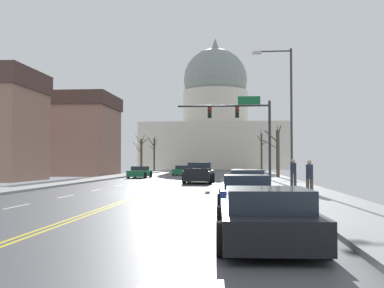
{
  "coord_description": "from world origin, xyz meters",
  "views": [
    {
      "loc": [
        4.79,
        -25.92,
        1.7
      ],
      "look_at": [
        -0.91,
        35.07,
        3.96
      ],
      "focal_mm": 44.51,
      "sensor_mm": 36.0,
      "label": 1
    }
  ],
  "objects_px": {
    "sedan_near_01": "(246,179)",
    "sedan_near_04": "(266,218)",
    "sedan_oncoming_00": "(140,172)",
    "sedan_oncoming_01": "(182,171)",
    "signal_gantry": "(244,120)",
    "sedan_near_03": "(246,193)",
    "pedestrian_01": "(293,172)",
    "pedestrian_00": "(310,175)",
    "street_lamp_right": "(286,105)",
    "sedan_near_02": "(247,184)",
    "pickup_truck_near_00": "(199,174)"
  },
  "relations": [
    {
      "from": "sedan_oncoming_00",
      "to": "pedestrian_01",
      "type": "xyz_separation_m",
      "value": [
        13.25,
        -21.3,
        0.53
      ]
    },
    {
      "from": "pickup_truck_near_00",
      "to": "sedan_oncoming_01",
      "type": "height_order",
      "value": "pickup_truck_near_00"
    },
    {
      "from": "pickup_truck_near_00",
      "to": "sedan_oncoming_00",
      "type": "relative_size",
      "value": 1.24
    },
    {
      "from": "street_lamp_right",
      "to": "sedan_near_02",
      "type": "bearing_deg",
      "value": -111.96
    },
    {
      "from": "sedan_near_02",
      "to": "pedestrian_00",
      "type": "distance_m",
      "value": 3.03
    },
    {
      "from": "sedan_near_02",
      "to": "signal_gantry",
      "type": "bearing_deg",
      "value": 89.57
    },
    {
      "from": "sedan_near_01",
      "to": "sedan_oncoming_00",
      "type": "distance_m",
      "value": 21.46
    },
    {
      "from": "sedan_near_01",
      "to": "pickup_truck_near_00",
      "type": "bearing_deg",
      "value": 115.49
    },
    {
      "from": "sedan_near_02",
      "to": "sedan_near_03",
      "type": "xyz_separation_m",
      "value": [
        -0.15,
        -6.01,
        -0.05
      ]
    },
    {
      "from": "sedan_near_01",
      "to": "sedan_oncoming_00",
      "type": "relative_size",
      "value": 1.02
    },
    {
      "from": "sedan_near_02",
      "to": "sedan_oncoming_00",
      "type": "relative_size",
      "value": 1.02
    },
    {
      "from": "sedan_near_02",
      "to": "sedan_oncoming_00",
      "type": "distance_m",
      "value": 27.58
    },
    {
      "from": "street_lamp_right",
      "to": "pedestrian_01",
      "type": "bearing_deg",
      "value": -86.69
    },
    {
      "from": "signal_gantry",
      "to": "pedestrian_01",
      "type": "bearing_deg",
      "value": -78.63
    },
    {
      "from": "pickup_truck_near_00",
      "to": "sedan_near_04",
      "type": "relative_size",
      "value": 1.18
    },
    {
      "from": "sedan_near_02",
      "to": "sedan_near_04",
      "type": "relative_size",
      "value": 0.97
    },
    {
      "from": "sedan_oncoming_00",
      "to": "sedan_oncoming_01",
      "type": "distance_m",
      "value": 10.83
    },
    {
      "from": "sedan_oncoming_01",
      "to": "sedan_near_04",
      "type": "bearing_deg",
      "value": -81.53
    },
    {
      "from": "sedan_oncoming_00",
      "to": "sedan_near_03",
      "type": "bearing_deg",
      "value": -71.77
    },
    {
      "from": "sedan_near_03",
      "to": "sedan_near_02",
      "type": "bearing_deg",
      "value": 88.54
    },
    {
      "from": "signal_gantry",
      "to": "sedan_near_03",
      "type": "distance_m",
      "value": 23.57
    },
    {
      "from": "sedan_oncoming_00",
      "to": "sedan_oncoming_01",
      "type": "bearing_deg",
      "value": 72.31
    },
    {
      "from": "sedan_near_04",
      "to": "pedestrian_00",
      "type": "height_order",
      "value": "pedestrian_00"
    },
    {
      "from": "signal_gantry",
      "to": "pedestrian_01",
      "type": "xyz_separation_m",
      "value": [
        2.6,
        -12.91,
        -4.09
      ]
    },
    {
      "from": "street_lamp_right",
      "to": "sedan_near_03",
      "type": "bearing_deg",
      "value": -102.45
    },
    {
      "from": "sedan_near_02",
      "to": "sedan_near_03",
      "type": "height_order",
      "value": "sedan_near_02"
    },
    {
      "from": "sedan_near_03",
      "to": "street_lamp_right",
      "type": "bearing_deg",
      "value": 77.55
    },
    {
      "from": "sedan_near_01",
      "to": "sedan_near_03",
      "type": "relative_size",
      "value": 0.99
    },
    {
      "from": "sedan_oncoming_01",
      "to": "pedestrian_01",
      "type": "xyz_separation_m",
      "value": [
        9.96,
        -31.62,
        0.53
      ]
    },
    {
      "from": "sedan_oncoming_01",
      "to": "pedestrian_00",
      "type": "height_order",
      "value": "pedestrian_00"
    },
    {
      "from": "sedan_near_03",
      "to": "pedestrian_00",
      "type": "relative_size",
      "value": 2.77
    },
    {
      "from": "street_lamp_right",
      "to": "sedan_near_03",
      "type": "distance_m",
      "value": 13.56
    },
    {
      "from": "sedan_near_01",
      "to": "sedan_oncoming_01",
      "type": "distance_m",
      "value": 29.88
    },
    {
      "from": "signal_gantry",
      "to": "sedan_near_03",
      "type": "bearing_deg",
      "value": -90.7
    },
    {
      "from": "signal_gantry",
      "to": "sedan_near_02",
      "type": "relative_size",
      "value": 1.74
    },
    {
      "from": "sedan_near_01",
      "to": "sedan_near_04",
      "type": "relative_size",
      "value": 0.97
    },
    {
      "from": "pickup_truck_near_00",
      "to": "sedan_near_01",
      "type": "relative_size",
      "value": 1.22
    },
    {
      "from": "signal_gantry",
      "to": "pedestrian_01",
      "type": "relative_size",
      "value": 4.63
    },
    {
      "from": "sedan_oncoming_00",
      "to": "pedestrian_00",
      "type": "relative_size",
      "value": 2.69
    },
    {
      "from": "sedan_near_04",
      "to": "sedan_oncoming_01",
      "type": "distance_m",
      "value": 49.77
    },
    {
      "from": "sedan_near_01",
      "to": "sedan_near_04",
      "type": "height_order",
      "value": "sedan_near_01"
    },
    {
      "from": "street_lamp_right",
      "to": "sedan_near_02",
      "type": "relative_size",
      "value": 1.89
    },
    {
      "from": "sedan_near_02",
      "to": "pedestrian_01",
      "type": "relative_size",
      "value": 2.65
    },
    {
      "from": "sedan_oncoming_00",
      "to": "signal_gantry",
      "type": "bearing_deg",
      "value": -38.23
    },
    {
      "from": "sedan_oncoming_00",
      "to": "pedestrian_00",
      "type": "height_order",
      "value": "pedestrian_00"
    },
    {
      "from": "signal_gantry",
      "to": "sedan_oncoming_00",
      "type": "xyz_separation_m",
      "value": [
        -10.65,
        8.39,
        -4.62
      ]
    },
    {
      "from": "street_lamp_right",
      "to": "sedan_near_04",
      "type": "xyz_separation_m",
      "value": [
        -2.5,
        -19.85,
        -4.65
      ]
    },
    {
      "from": "street_lamp_right",
      "to": "pedestrian_01",
      "type": "height_order",
      "value": "street_lamp_right"
    },
    {
      "from": "street_lamp_right",
      "to": "signal_gantry",
      "type": "bearing_deg",
      "value": 103.02
    },
    {
      "from": "pedestrian_01",
      "to": "pickup_truck_near_00",
      "type": "bearing_deg",
      "value": 121.55
    }
  ]
}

